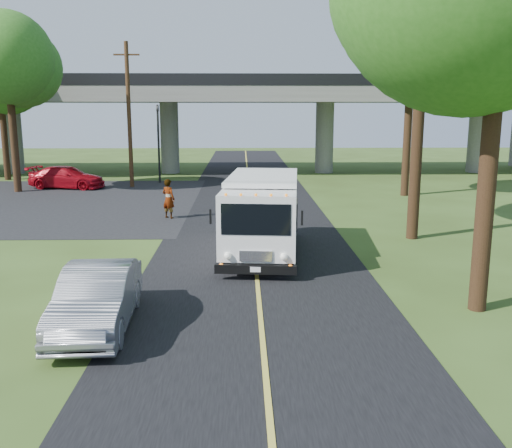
{
  "coord_description": "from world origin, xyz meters",
  "views": [
    {
      "loc": [
        -0.43,
        -12.56,
        5.01
      ],
      "look_at": [
        -0.02,
        4.1,
        1.6
      ],
      "focal_mm": 40.0,
      "sensor_mm": 36.0,
      "label": 1
    }
  ],
  "objects_px": {
    "tree_left_lot": "(9,56)",
    "step_van": "(262,213)",
    "tree_right_far": "(417,46)",
    "pedestrian": "(169,199)",
    "silver_sedan": "(97,298)",
    "traffic_signal": "(158,135)",
    "red_sedan": "(67,177)",
    "tree_left_far": "(1,71)",
    "utility_pole": "(129,114)"
  },
  "relations": [
    {
      "from": "red_sedan",
      "to": "pedestrian",
      "type": "relative_size",
      "value": 2.61
    },
    {
      "from": "step_van",
      "to": "utility_pole",
      "type": "bearing_deg",
      "value": 119.68
    },
    {
      "from": "utility_pole",
      "to": "pedestrian",
      "type": "xyz_separation_m",
      "value": [
        3.7,
        -10.7,
        -3.68
      ]
    },
    {
      "from": "tree_left_lot",
      "to": "silver_sedan",
      "type": "distance_m",
      "value": 25.07
    },
    {
      "from": "silver_sedan",
      "to": "tree_left_far",
      "type": "bearing_deg",
      "value": 112.36
    },
    {
      "from": "red_sedan",
      "to": "pedestrian",
      "type": "height_order",
      "value": "pedestrian"
    },
    {
      "from": "step_van",
      "to": "tree_right_far",
      "type": "bearing_deg",
      "value": 61.52
    },
    {
      "from": "tree_right_far",
      "to": "tree_left_far",
      "type": "relative_size",
      "value": 1.11
    },
    {
      "from": "tree_left_lot",
      "to": "pedestrian",
      "type": "height_order",
      "value": "tree_left_lot"
    },
    {
      "from": "step_van",
      "to": "red_sedan",
      "type": "distance_m",
      "value": 20.55
    },
    {
      "from": "tree_left_lot",
      "to": "step_van",
      "type": "relative_size",
      "value": 1.58
    },
    {
      "from": "tree_left_lot",
      "to": "red_sedan",
      "type": "distance_m",
      "value": 7.75
    },
    {
      "from": "utility_pole",
      "to": "step_van",
      "type": "relative_size",
      "value": 1.35
    },
    {
      "from": "utility_pole",
      "to": "tree_left_lot",
      "type": "height_order",
      "value": "tree_left_lot"
    },
    {
      "from": "utility_pole",
      "to": "tree_left_lot",
      "type": "bearing_deg",
      "value": -161.03
    },
    {
      "from": "tree_left_lot",
      "to": "step_van",
      "type": "height_order",
      "value": "tree_left_lot"
    },
    {
      "from": "red_sedan",
      "to": "silver_sedan",
      "type": "distance_m",
      "value": 24.7
    },
    {
      "from": "traffic_signal",
      "to": "utility_pole",
      "type": "bearing_deg",
      "value": -126.87
    },
    {
      "from": "tree_left_lot",
      "to": "red_sedan",
      "type": "xyz_separation_m",
      "value": [
        2.33,
        1.64,
        -7.21
      ]
    },
    {
      "from": "tree_right_far",
      "to": "step_van",
      "type": "distance_m",
      "value": 17.36
    },
    {
      "from": "utility_pole",
      "to": "tree_right_far",
      "type": "relative_size",
      "value": 0.82
    },
    {
      "from": "tree_right_far",
      "to": "step_van",
      "type": "bearing_deg",
      "value": -124.1
    },
    {
      "from": "tree_right_far",
      "to": "tree_left_lot",
      "type": "xyz_separation_m",
      "value": [
        -23.0,
        2.0,
        -0.4
      ]
    },
    {
      "from": "utility_pole",
      "to": "tree_left_far",
      "type": "distance_m",
      "value": 10.45
    },
    {
      "from": "traffic_signal",
      "to": "tree_right_far",
      "type": "xyz_separation_m",
      "value": [
        15.21,
        -6.16,
        5.1
      ]
    },
    {
      "from": "traffic_signal",
      "to": "tree_left_far",
      "type": "relative_size",
      "value": 0.53
    },
    {
      "from": "silver_sedan",
      "to": "pedestrian",
      "type": "height_order",
      "value": "pedestrian"
    },
    {
      "from": "silver_sedan",
      "to": "pedestrian",
      "type": "bearing_deg",
      "value": 87.38
    },
    {
      "from": "tree_left_lot",
      "to": "step_van",
      "type": "bearing_deg",
      "value": -47.27
    },
    {
      "from": "traffic_signal",
      "to": "silver_sedan",
      "type": "relative_size",
      "value": 1.19
    },
    {
      "from": "tree_right_far",
      "to": "silver_sedan",
      "type": "height_order",
      "value": "tree_right_far"
    },
    {
      "from": "tree_left_far",
      "to": "red_sedan",
      "type": "relative_size",
      "value": 2.07
    },
    {
      "from": "tree_left_far",
      "to": "silver_sedan",
      "type": "xyz_separation_m",
      "value": [
        13.01,
        -27.84,
        -6.73
      ]
    },
    {
      "from": "traffic_signal",
      "to": "tree_right_far",
      "type": "distance_m",
      "value": 17.18
    },
    {
      "from": "step_van",
      "to": "silver_sedan",
      "type": "distance_m",
      "value": 7.79
    },
    {
      "from": "pedestrian",
      "to": "step_van",
      "type": "bearing_deg",
      "value": 155.48
    },
    {
      "from": "tree_left_far",
      "to": "silver_sedan",
      "type": "distance_m",
      "value": 31.46
    },
    {
      "from": "step_van",
      "to": "red_sedan",
      "type": "relative_size",
      "value": 1.39
    },
    {
      "from": "step_van",
      "to": "red_sedan",
      "type": "height_order",
      "value": "step_van"
    },
    {
      "from": "tree_left_lot",
      "to": "pedestrian",
      "type": "relative_size",
      "value": 5.74
    },
    {
      "from": "traffic_signal",
      "to": "silver_sedan",
      "type": "xyz_separation_m",
      "value": [
        2.22,
        -26.0,
        -2.48
      ]
    },
    {
      "from": "tree_left_far",
      "to": "utility_pole",
      "type": "bearing_deg",
      "value": -22.43
    },
    {
      "from": "pedestrian",
      "to": "silver_sedan",
      "type": "bearing_deg",
      "value": 124.26
    },
    {
      "from": "utility_pole",
      "to": "tree_left_lot",
      "type": "distance_m",
      "value": 7.43
    },
    {
      "from": "traffic_signal",
      "to": "silver_sedan",
      "type": "bearing_deg",
      "value": -85.12
    },
    {
      "from": "tree_right_far",
      "to": "silver_sedan",
      "type": "xyz_separation_m",
      "value": [
        -12.99,
        -19.84,
        -7.59
      ]
    },
    {
      "from": "tree_right_far",
      "to": "pedestrian",
      "type": "bearing_deg",
      "value": -153.32
    },
    {
      "from": "utility_pole",
      "to": "tree_right_far",
      "type": "height_order",
      "value": "tree_right_far"
    },
    {
      "from": "red_sedan",
      "to": "silver_sedan",
      "type": "relative_size",
      "value": 1.1
    },
    {
      "from": "tree_right_far",
      "to": "red_sedan",
      "type": "relative_size",
      "value": 2.3
    }
  ]
}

